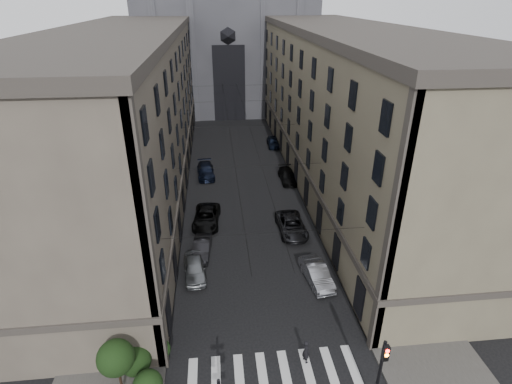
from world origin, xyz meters
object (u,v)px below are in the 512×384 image
object	(u,v)px
car_right_far	(273,142)
car_left_far	(206,171)
gothic_tower	(225,19)
car_right_midfar	(288,176)
car_right_midnear	(292,225)
pedestrian	(306,351)
traffic_light_right	(381,368)
car_left_near	(195,268)
car_left_midnear	(202,248)
car_left_midfar	(206,217)
car_right_near	(317,274)

from	to	relation	value
car_right_far	car_left_far	bearing A→B (deg)	-132.83
gothic_tower	car_right_midfar	xyz separation A→B (m)	(6.17, -40.65, -17.06)
gothic_tower	car_left_far	distance (m)	41.82
gothic_tower	car_right_midnear	bearing A→B (deg)	-85.37
gothic_tower	pedestrian	bearing A→B (deg)	-88.15
traffic_light_right	car_left_near	xyz separation A→B (m)	(-11.01, 13.66, -2.51)
car_left_near	car_left_midnear	distance (m)	3.21
car_left_midnear	gothic_tower	bearing A→B (deg)	90.17
car_left_midfar	car_right_far	size ratio (longest dim) A/B	1.29
traffic_light_right	car_right_midfar	world-z (taller)	traffic_light_right
pedestrian	car_right_midfar	bearing A→B (deg)	-28.77
gothic_tower	car_left_midnear	xyz separation A→B (m)	(-4.82, -56.22, -17.07)
traffic_light_right	car_right_midfar	distance (m)	32.49
car_left_far	car_right_near	world-z (taller)	car_left_far
car_left_far	car_right_midnear	bearing A→B (deg)	-63.65
car_left_far	car_right_far	world-z (taller)	car_left_far
car_right_midnear	car_right_far	xyz separation A→B (m)	(1.89, 26.10, -0.04)
car_right_midnear	car_right_midfar	size ratio (longest dim) A/B	1.14
car_right_midnear	car_right_midfar	world-z (taller)	car_right_midnear
gothic_tower	car_right_far	distance (m)	32.60
car_left_near	car_right_midnear	size ratio (longest dim) A/B	0.79
car_left_near	car_left_far	world-z (taller)	car_left_far
car_right_near	car_left_midfar	bearing A→B (deg)	123.46
car_right_far	car_left_near	bearing A→B (deg)	-107.71
car_right_far	gothic_tower	bearing A→B (deg)	104.95
gothic_tower	car_right_far	xyz separation A→B (m)	(6.20, -27.09, -17.03)
car_left_near	pedestrian	world-z (taller)	pedestrian
car_right_near	car_left_near	bearing A→B (deg)	161.86
traffic_light_right	car_left_midfar	size ratio (longest dim) A/B	0.90
car_left_near	car_right_midnear	distance (m)	11.52
gothic_tower	car_right_far	bearing A→B (deg)	-77.11
car_right_midfar	car_left_far	bearing A→B (deg)	164.80
gothic_tower	car_right_midfar	distance (m)	44.52
car_left_near	car_left_far	bearing A→B (deg)	81.87
car_left_midnear	car_right_far	bearing A→B (deg)	74.35
gothic_tower	pedestrian	distance (m)	71.43
car_right_near	car_right_midnear	distance (m)	8.08
car_left_near	pedestrian	xyz separation A→B (m)	(7.64, -9.98, 0.12)
car_right_midnear	car_left_near	bearing A→B (deg)	-149.02
gothic_tower	traffic_light_right	xyz separation A→B (m)	(5.60, -73.04, -14.51)
car_right_midnear	car_right_midfar	xyz separation A→B (m)	(1.86, 12.54, -0.07)
car_right_midfar	car_left_midnear	bearing A→B (deg)	-126.28
car_left_near	car_right_midfar	size ratio (longest dim) A/B	0.90
traffic_light_right	car_left_near	size ratio (longest dim) A/B	1.14
car_right_midfar	car_right_far	bearing A→B (deg)	88.85
traffic_light_right	car_left_far	distance (m)	36.64
car_left_far	pedestrian	xyz separation A→B (m)	(6.84, -31.43, 0.11)
car_left_midnear	car_left_midfar	world-z (taller)	car_left_midfar
car_left_near	car_right_midnear	world-z (taller)	car_right_midnear
car_right_midnear	car_right_near	bearing A→B (deg)	-86.92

